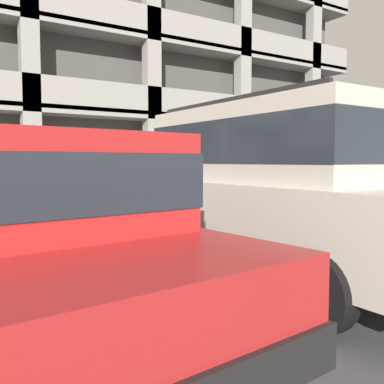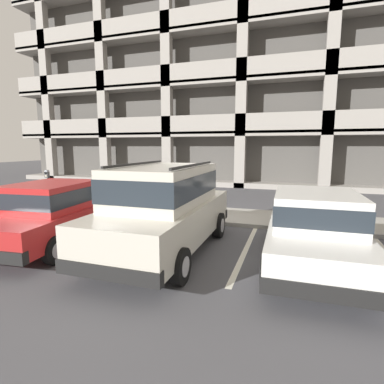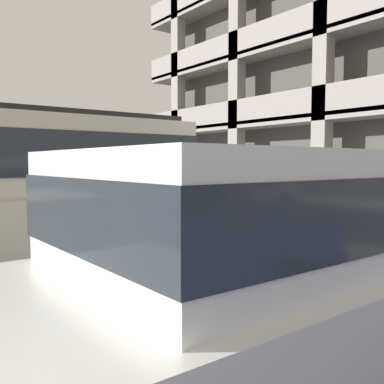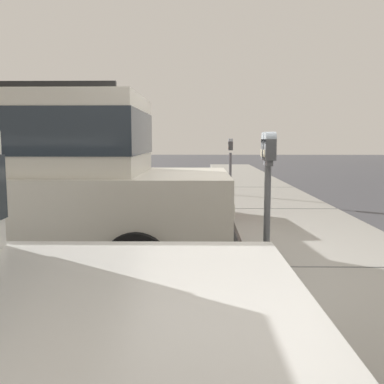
% 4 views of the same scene
% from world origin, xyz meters
% --- Properties ---
extents(ground_plane, '(80.00, 80.00, 0.10)m').
position_xyz_m(ground_plane, '(0.00, 0.00, -0.05)').
color(ground_plane, '#4C4C51').
extents(sidewalk, '(40.00, 2.20, 0.12)m').
position_xyz_m(sidewalk, '(0.00, 1.30, 0.06)').
color(sidewalk, '#9E9B93').
rests_on(sidewalk, ground_plane).
extents(parking_stall_lines, '(12.56, 4.80, 0.01)m').
position_xyz_m(parking_stall_lines, '(1.55, -1.40, 0.00)').
color(parking_stall_lines, silver).
rests_on(parking_stall_lines, ground_plane).
extents(silver_suv, '(2.02, 4.78, 2.03)m').
position_xyz_m(silver_suv, '(-0.19, -2.44, 1.09)').
color(silver_suv, beige).
rests_on(silver_suv, ground_plane).
extents(red_sedan, '(2.16, 4.63, 1.54)m').
position_xyz_m(red_sedan, '(-3.00, -2.68, 0.82)').
color(red_sedan, red).
rests_on(red_sedan, ground_plane).
extents(parking_meter_near, '(0.35, 0.12, 1.46)m').
position_xyz_m(parking_meter_near, '(-0.01, 0.35, 1.20)').
color(parking_meter_near, '#595B60').
rests_on(parking_meter_near, sidewalk).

